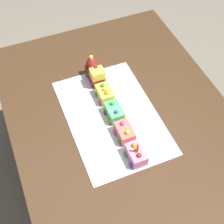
{
  "coord_description": "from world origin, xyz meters",
  "views": [
    {
      "loc": [
        0.79,
        -0.38,
        1.94
      ],
      "look_at": [
        -0.04,
        -0.04,
        0.77
      ],
      "focal_mm": 52.4,
      "sensor_mm": 36.0,
      "label": 1
    }
  ],
  "objects_px": {
    "dining_table": "(123,133)",
    "cake_locomotive": "(95,73)",
    "cake_car_flatbed_coral": "(125,132)",
    "cake_car_gondola_lemon": "(105,94)",
    "cake_car_hopper_mint_green": "(114,112)",
    "birthday_candle": "(138,147)",
    "cake_car_caboose_bubblegum": "(136,154)"
  },
  "relations": [
    {
      "from": "dining_table",
      "to": "cake_car_gondola_lemon",
      "type": "bearing_deg",
      "value": -168.24
    },
    {
      "from": "dining_table",
      "to": "cake_car_gondola_lemon",
      "type": "height_order",
      "value": "cake_car_gondola_lemon"
    },
    {
      "from": "cake_car_flatbed_coral",
      "to": "birthday_candle",
      "type": "relative_size",
      "value": 1.98
    },
    {
      "from": "dining_table",
      "to": "cake_locomotive",
      "type": "bearing_deg",
      "value": -173.56
    },
    {
      "from": "cake_car_gondola_lemon",
      "to": "dining_table",
      "type": "bearing_deg",
      "value": 11.76
    },
    {
      "from": "cake_locomotive",
      "to": "cake_car_gondola_lemon",
      "type": "height_order",
      "value": "cake_locomotive"
    },
    {
      "from": "cake_car_hopper_mint_green",
      "to": "birthday_candle",
      "type": "height_order",
      "value": "birthday_candle"
    },
    {
      "from": "cake_car_flatbed_coral",
      "to": "cake_car_caboose_bubblegum",
      "type": "distance_m",
      "value": 0.12
    },
    {
      "from": "cake_car_flatbed_coral",
      "to": "birthday_candle",
      "type": "xyz_separation_m",
      "value": [
        0.12,
        0.0,
        0.07
      ]
    },
    {
      "from": "cake_car_flatbed_coral",
      "to": "cake_locomotive",
      "type": "bearing_deg",
      "value": 180.0
    },
    {
      "from": "cake_car_caboose_bubblegum",
      "to": "cake_car_gondola_lemon",
      "type": "bearing_deg",
      "value": 180.0
    },
    {
      "from": "cake_car_caboose_bubblegum",
      "to": "birthday_candle",
      "type": "bearing_deg",
      "value": 0.0
    },
    {
      "from": "cake_car_caboose_bubblegum",
      "to": "birthday_candle",
      "type": "distance_m",
      "value": 0.07
    },
    {
      "from": "dining_table",
      "to": "cake_locomotive",
      "type": "relative_size",
      "value": 10.0
    },
    {
      "from": "cake_car_flatbed_coral",
      "to": "birthday_candle",
      "type": "distance_m",
      "value": 0.14
    },
    {
      "from": "cake_car_hopper_mint_green",
      "to": "birthday_candle",
      "type": "distance_m",
      "value": 0.25
    },
    {
      "from": "cake_car_gondola_lemon",
      "to": "birthday_candle",
      "type": "relative_size",
      "value": 1.98
    },
    {
      "from": "cake_car_gondola_lemon",
      "to": "cake_car_caboose_bubblegum",
      "type": "distance_m",
      "value": 0.35
    },
    {
      "from": "dining_table",
      "to": "cake_car_flatbed_coral",
      "type": "distance_m",
      "value": 0.17
    },
    {
      "from": "cake_car_caboose_bubblegum",
      "to": "birthday_candle",
      "type": "xyz_separation_m",
      "value": [
        0.01,
        0.0,
        0.07
      ]
    },
    {
      "from": "cake_car_hopper_mint_green",
      "to": "cake_car_flatbed_coral",
      "type": "height_order",
      "value": "same"
    },
    {
      "from": "cake_car_flatbed_coral",
      "to": "cake_car_caboose_bubblegum",
      "type": "height_order",
      "value": "same"
    },
    {
      "from": "cake_car_caboose_bubblegum",
      "to": "birthday_candle",
      "type": "relative_size",
      "value": 1.98
    },
    {
      "from": "cake_car_gondola_lemon",
      "to": "cake_car_hopper_mint_green",
      "type": "distance_m",
      "value": 0.12
    },
    {
      "from": "cake_locomotive",
      "to": "cake_car_gondola_lemon",
      "type": "bearing_deg",
      "value": -0.0
    },
    {
      "from": "cake_car_flatbed_coral",
      "to": "cake_car_caboose_bubblegum",
      "type": "bearing_deg",
      "value": 0.0
    },
    {
      "from": "cake_car_hopper_mint_green",
      "to": "dining_table",
      "type": "bearing_deg",
      "value": 42.54
    },
    {
      "from": "birthday_candle",
      "to": "cake_car_gondola_lemon",
      "type": "bearing_deg",
      "value": -180.0
    },
    {
      "from": "dining_table",
      "to": "cake_locomotive",
      "type": "height_order",
      "value": "cake_locomotive"
    },
    {
      "from": "dining_table",
      "to": "cake_car_gondola_lemon",
      "type": "relative_size",
      "value": 14.0
    },
    {
      "from": "cake_car_gondola_lemon",
      "to": "cake_car_flatbed_coral",
      "type": "distance_m",
      "value": 0.24
    },
    {
      "from": "dining_table",
      "to": "birthday_candle",
      "type": "bearing_deg",
      "value": -8.75
    }
  ]
}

